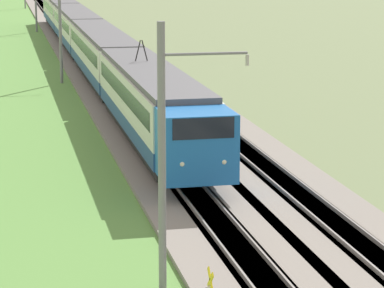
# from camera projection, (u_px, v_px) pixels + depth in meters

# --- Properties ---
(ballast_main) EXTENTS (240.00, 4.40, 0.30)m
(ballast_main) POSITION_uv_depth(u_px,v_px,m) (98.00, 76.00, 67.69)
(ballast_main) COLOR gray
(ballast_main) RESTS_ON ground
(ballast_adjacent) EXTENTS (240.00, 4.40, 0.30)m
(ballast_adjacent) POSITION_uv_depth(u_px,v_px,m) (150.00, 75.00, 68.49)
(ballast_adjacent) COLOR gray
(ballast_adjacent) RESTS_ON ground
(track_main) EXTENTS (240.00, 1.57, 0.45)m
(track_main) POSITION_uv_depth(u_px,v_px,m) (98.00, 76.00, 67.69)
(track_main) COLOR #4C4238
(track_main) RESTS_ON ground
(track_adjacent) EXTENTS (240.00, 1.57, 0.45)m
(track_adjacent) POSITION_uv_depth(u_px,v_px,m) (150.00, 75.00, 68.48)
(track_adjacent) COLOR #4C4238
(track_adjacent) RESTS_ON ground
(grass_verge) EXTENTS (240.00, 9.93, 0.12)m
(grass_verge) POSITION_uv_depth(u_px,v_px,m) (16.00, 80.00, 66.48)
(grass_verge) COLOR #5B8E42
(grass_verge) RESTS_ON ground
(passenger_train) EXTENTS (85.91, 2.89, 4.95)m
(passenger_train) POSITION_uv_depth(u_px,v_px,m) (88.00, 38.00, 74.42)
(passenger_train) COLOR blue
(passenger_train) RESTS_ON ground
(catenary_mast_near) EXTENTS (0.22, 2.56, 7.68)m
(catenary_mast_near) POSITION_uv_depth(u_px,v_px,m) (164.00, 156.00, 24.99)
(catenary_mast_near) COLOR slate
(catenary_mast_near) RESTS_ON ground
(catenary_mast_mid) EXTENTS (0.22, 2.56, 7.54)m
(catenary_mast_mid) POSITION_uv_depth(u_px,v_px,m) (61.00, 30.00, 63.86)
(catenary_mast_mid) COLOR slate
(catenary_mast_mid) RESTS_ON ground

